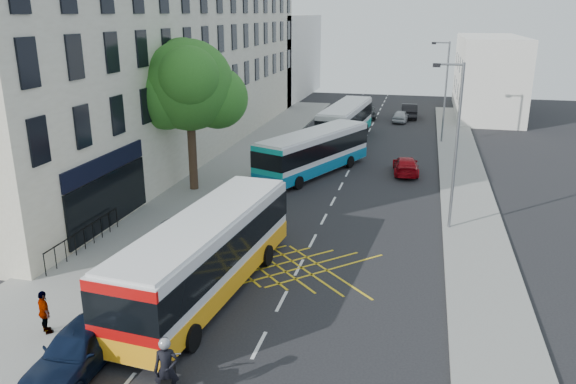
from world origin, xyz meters
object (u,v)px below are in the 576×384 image
Objects in this scene: bus_near at (207,254)px; bus_far at (346,122)px; lamp_far at (445,87)px; distant_car_dark at (409,111)px; pedestrian_far at (44,312)px; parked_car_silver at (174,241)px; lamp_near at (455,139)px; distant_car_grey at (366,112)px; parked_car_blue at (79,348)px; bus_mid at (314,152)px; motorbike at (167,373)px; red_hatchback at (406,165)px; distant_car_silver at (401,116)px; street_tree at (189,86)px.

bus_far is (1.30, 28.27, -0.05)m from bus_near.
distant_car_dark is (-2.93, 11.31, -3.89)m from lamp_far.
bus_near is 5.88m from pedestrian_far.
parked_car_silver is 2.84× the size of pedestrian_far.
lamp_near reaches higher than bus_far.
distant_car_grey is (1.83, 39.31, -1.03)m from bus_near.
bus_near is 2.68× the size of parked_car_blue.
distant_car_dark is at bearing 99.28° from bus_mid.
bus_near is 6.48m from motorbike.
red_hatchback is (5.39, -9.41, -1.01)m from bus_far.
lamp_near is 29.23m from distant_car_silver.
lamp_near is 1.82× the size of distant_car_grey.
street_tree is at bearing 101.37° from parked_car_blue.
bus_far is 10.38m from distant_car_silver.
distant_car_grey is at bearing 91.84° from bus_far.
pedestrian_far is (-4.80, -21.52, -0.60)m from bus_mid.
distant_car_silver is (8.16, 34.90, -0.13)m from parked_car_silver.
lamp_far is 1.82× the size of distant_car_grey.
motorbike is at bearing -69.34° from street_tree.
lamp_far is 35.89m from pedestrian_far.
lamp_far is 1.85× the size of parked_car_silver.
bus_near is 2.54× the size of distant_car_dark.
street_tree is at bearing -130.81° from lamp_far.
pedestrian_far is (-10.78, -23.03, 0.34)m from red_hatchback.
red_hatchback is at bearing -79.47° from pedestrian_far.
distant_car_dark is at bearing 65.89° from motorbike.
lamp_far is 1.90× the size of parked_car_blue.
distant_car_silver is 42.97m from pedestrian_far.
bus_mid is at bearing 40.52° from street_tree.
lamp_far is at bearing 69.62° from parked_car_silver.
motorbike reaches higher than red_hatchback.
red_hatchback is 21.46m from distant_car_dark.
bus_far reaches higher than parked_car_blue.
bus_near is (5.60, -11.97, -4.66)m from street_tree.
distant_car_grey is 0.99× the size of distant_car_dark.
red_hatchback is 0.90× the size of distant_car_grey.
lamp_near is 0.74× the size of bus_far.
lamp_far is at bearing 76.87° from bus_mid.
distant_car_silver is at bearing -91.68° from red_hatchback.
distant_car_silver is at bearing 70.77° from bus_far.
parked_car_silver is (2.91, -9.14, -5.58)m from street_tree.
distant_car_dark is (11.77, 28.35, -5.56)m from street_tree.
pedestrian_far is at bearing -84.65° from street_tree.
distant_car_dark is 2.91× the size of pedestrian_far.
red_hatchback is at bearing 103.76° from lamp_near.
street_tree reaches higher than bus_near.
red_hatchback is at bearing 59.76° from motorbike.
street_tree is at bearing -49.04° from pedestrian_far.
parked_car_silver is (-3.40, -14.53, -0.80)m from bus_mid.
bus_mid is at bearing 73.28° from motorbike.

